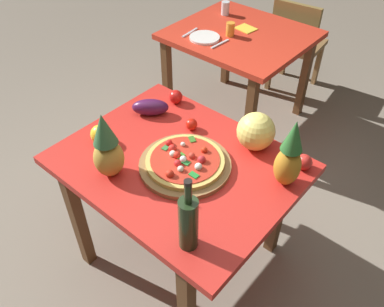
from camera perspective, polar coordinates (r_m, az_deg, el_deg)
ground_plane at (r=2.49m, az=-1.57°, el=-14.02°), size 10.00×10.00×0.00m
display_table at (r=1.98m, az=-1.92°, el=-3.20°), size 1.11×0.88×0.76m
background_table at (r=3.15m, az=6.84°, el=15.05°), size 0.98×0.89×0.76m
dining_chair at (r=3.70m, az=14.68°, el=15.23°), size 0.44×0.44×0.85m
pizza_board at (r=1.87m, az=-1.00°, el=-1.63°), size 0.44×0.44×0.02m
pizza at (r=1.85m, az=-1.05°, el=-1.00°), size 0.37×0.37×0.06m
wine_bottle at (r=1.49m, az=-0.52°, el=-9.84°), size 0.08×0.08×0.35m
pineapple_left at (r=1.75m, az=13.79°, el=-0.46°), size 0.12×0.12×0.35m
pineapple_right at (r=1.79m, az=-12.08°, el=0.71°), size 0.14×0.14×0.33m
melon at (r=1.95m, az=9.14°, el=3.15°), size 0.19×0.19×0.19m
bell_pepper at (r=2.04m, az=-13.10°, el=2.67°), size 0.09×0.09×0.10m
eggplant at (r=2.19m, az=-5.99°, el=6.62°), size 0.21×0.20×0.09m
tomato_by_bottle at (r=2.27m, az=-2.35°, el=8.12°), size 0.08×0.08×0.08m
tomato_beside_pepper at (r=1.92m, az=15.76°, el=-1.18°), size 0.08×0.08×0.08m
tomato_at_corner at (r=2.08m, az=-0.07°, el=4.21°), size 0.06×0.06×0.06m
drinking_glass_juice at (r=3.03m, az=5.51°, el=17.31°), size 0.06×0.06×0.10m
drinking_glass_water at (r=3.38m, az=4.80°, el=20.05°), size 0.06×0.06×0.10m
dinner_plate at (r=2.99m, az=1.81°, el=16.28°), size 0.22×0.22×0.02m
fork_utensil at (r=3.08m, az=-0.30°, el=16.96°), size 0.03×0.18×0.01m
knife_utensil at (r=2.92m, az=4.02°, el=15.41°), size 0.03×0.18×0.01m
napkin_folded at (r=3.17m, az=7.73°, el=17.33°), size 0.16×0.14×0.01m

